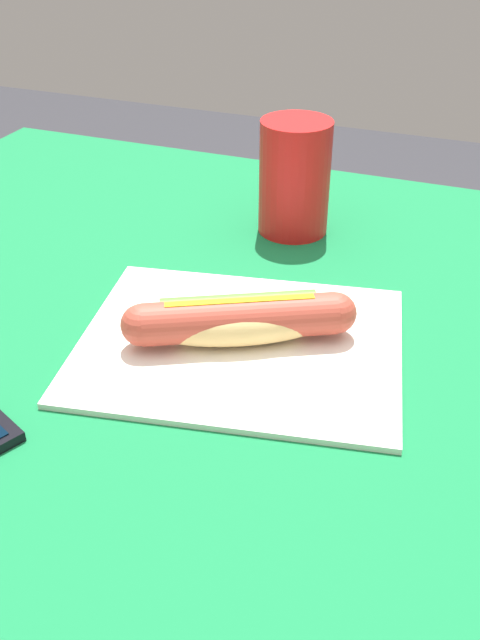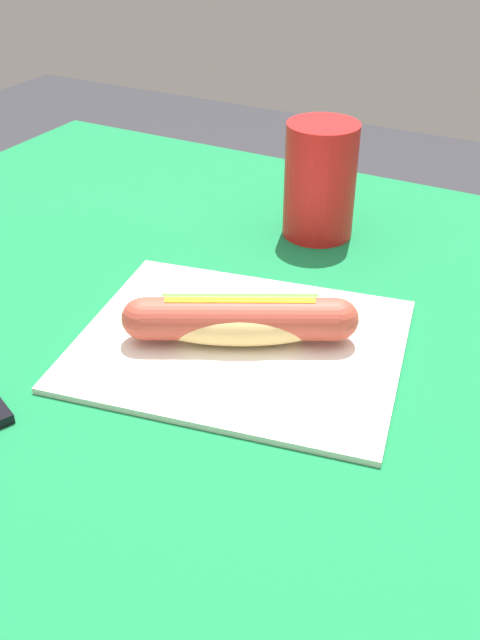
{
  "view_description": "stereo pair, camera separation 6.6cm",
  "coord_description": "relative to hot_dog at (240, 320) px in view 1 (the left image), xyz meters",
  "views": [
    {
      "loc": [
        0.22,
        -0.56,
        1.17
      ],
      "look_at": [
        0.02,
        -0.05,
        0.81
      ],
      "focal_mm": 40.09,
      "sensor_mm": 36.0,
      "label": 1
    },
    {
      "loc": [
        0.28,
        -0.54,
        1.17
      ],
      "look_at": [
        0.02,
        -0.05,
        0.81
      ],
      "focal_mm": 40.09,
      "sensor_mm": 36.0,
      "label": 2
    }
  ],
  "objects": [
    {
      "name": "dining_table",
      "position": [
        -0.02,
        0.05,
        -0.18
      ],
      "size": [
        1.11,
        0.84,
        0.78
      ],
      "color": "brown",
      "rests_on": "ground"
    },
    {
      "name": "paper_wrapper",
      "position": [
        0.0,
        -0.0,
        -0.03
      ],
      "size": [
        0.34,
        0.29,
        0.01
      ],
      "primitive_type": "cube",
      "rotation": [
        0.0,
        0.0,
        0.19
      ],
      "color": "silver",
      "rests_on": "dining_table"
    },
    {
      "name": "hot_dog",
      "position": [
        0.0,
        0.0,
        0.0
      ],
      "size": [
        0.2,
        0.12,
        0.05
      ],
      "color": "#E5BC75",
      "rests_on": "paper_wrapper"
    },
    {
      "name": "drinking_cup",
      "position": [
        -0.03,
        0.26,
        0.04
      ],
      "size": [
        0.08,
        0.08,
        0.14
      ],
      "primitive_type": "cylinder",
      "color": "red",
      "rests_on": "dining_table"
    }
  ]
}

